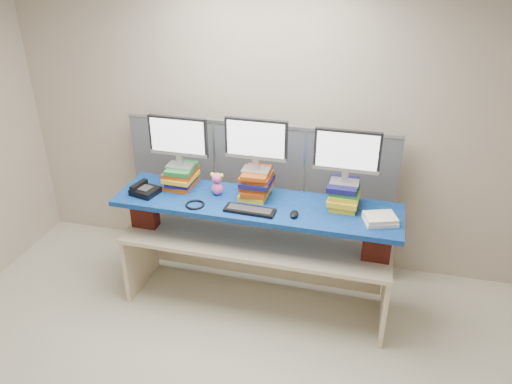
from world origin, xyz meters
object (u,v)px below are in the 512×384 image
(keyboard, at_px, (250,210))
(desk_phone, at_px, (144,190))
(monitor_right, at_px, (347,154))
(monitor_center, at_px, (256,142))
(blue_board, at_px, (256,205))
(monitor_left, at_px, (178,139))
(desk, at_px, (256,252))

(keyboard, distance_m, desk_phone, 0.97)
(monitor_right, bearing_deg, monitor_center, -180.00)
(blue_board, distance_m, monitor_left, 0.87)
(desk, distance_m, blue_board, 0.47)
(desk_phone, bearing_deg, keyboard, 8.51)
(monitor_center, distance_m, desk_phone, 1.07)
(monitor_left, distance_m, desk_phone, 0.54)
(desk, xyz_separation_m, monitor_center, (-0.03, 0.12, 0.99))
(blue_board, xyz_separation_m, monitor_left, (-0.71, 0.13, 0.48))
(keyboard, bearing_deg, monitor_center, 96.33)
(monitor_right, relative_size, keyboard, 1.23)
(blue_board, distance_m, monitor_center, 0.53)
(desk, height_order, monitor_left, monitor_left)
(blue_board, distance_m, desk_phone, 0.98)
(monitor_center, bearing_deg, monitor_right, 0.00)
(keyboard, xyz_separation_m, desk_phone, (-0.96, 0.09, 0.02))
(monitor_left, bearing_deg, desk_phone, -141.37)
(monitor_left, distance_m, monitor_right, 1.42)
(desk, height_order, monitor_right, monitor_right)
(blue_board, height_order, monitor_right, monitor_right)
(desk, xyz_separation_m, keyboard, (-0.01, -0.16, 0.51))
(monitor_left, bearing_deg, monitor_right, 0.00)
(monitor_left, xyz_separation_m, keyboard, (0.70, -0.29, -0.44))
(desk, relative_size, monitor_center, 4.48)
(desk_phone, bearing_deg, monitor_left, 51.26)
(desk, bearing_deg, monitor_right, 9.52)
(desk, height_order, monitor_center, monitor_center)
(blue_board, height_order, desk_phone, desk_phone)
(monitor_left, bearing_deg, keyboard, -21.51)
(monitor_left, relative_size, monitor_center, 1.00)
(monitor_left, distance_m, keyboard, 0.88)
(desk, distance_m, monitor_left, 1.19)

